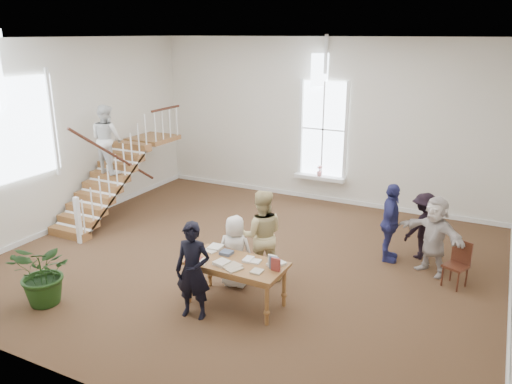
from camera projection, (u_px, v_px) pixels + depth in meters
The scene contains 12 objects.
ground at pixel (249, 260), 10.58m from camera, with size 10.00×10.00×0.00m, color #48351C.
room_shell at pixel (320, 187), 14.19m from camera, with size 10.49×10.00×10.00m.
staircase at pixel (110, 156), 12.58m from camera, with size 1.10×4.10×2.92m.
library_table at pixel (235, 266), 8.64m from camera, with size 1.76×0.93×0.88m.
police_officer at pixel (193, 271), 8.24m from camera, with size 0.62×0.40×1.69m, color black.
elderly_woman at pixel (235, 251), 9.30m from camera, with size 0.68×0.44×1.40m, color silver.
person_yellow at pixel (261, 235), 9.54m from camera, with size 0.87×0.68×1.80m, color #D3C084.
woman_cluster_a at pixel (390, 223), 10.32m from camera, with size 0.98×0.41×1.68m, color navy.
woman_cluster_b at pixel (423, 226), 10.48m from camera, with size 0.93×0.53×1.44m, color black.
woman_cluster_c at pixel (434, 235), 9.77m from camera, with size 1.48×0.47×1.60m, color beige.
floor_plant at pixel (45, 273), 8.69m from camera, with size 1.08×0.93×1.20m, color #1A3711.
side_chair at pixel (458, 262), 9.37m from camera, with size 0.51×0.51×0.89m.
Camera 1 is at (4.45, -8.55, 4.60)m, focal length 35.00 mm.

